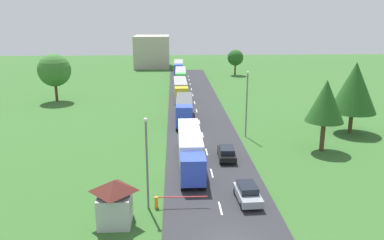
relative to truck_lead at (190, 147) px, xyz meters
name	(u,v)px	position (x,y,z in m)	size (l,w,h in m)	color
road	(204,141)	(2.19, 8.30, -2.04)	(10.00, 140.00, 0.06)	#2B2B30
lane_marking_centre	(205,145)	(2.19, 6.62, -2.01)	(0.16, 122.36, 0.01)	white
truck_lead	(190,147)	(0.00, 0.00, 0.00)	(2.52, 14.38, 3.49)	blue
truck_second	(184,108)	(-0.17, 18.75, 0.02)	(2.83, 12.43, 3.58)	blue
truck_third	(181,89)	(-0.45, 35.31, 0.09)	(2.67, 13.77, 3.64)	yellow
truck_fourth	(181,76)	(-0.12, 52.61, 0.02)	(2.69, 14.55, 3.50)	green
truck_fifth	(179,67)	(-0.38, 69.85, -0.02)	(2.76, 13.94, 3.40)	blue
car_lead	(248,193)	(4.79, -9.29, -1.20)	(2.08, 4.36, 1.57)	#8C939E
car_second	(227,153)	(4.32, 1.44, -1.24)	(2.07, 4.67, 1.48)	black
guard_booth	(115,202)	(-6.60, -12.58, -0.14)	(2.96, 3.18, 3.80)	#B2B2B7
barrier_gate	(165,200)	(-2.62, -10.08, -1.38)	(4.64, 0.28, 1.05)	orange
person_lead	(117,192)	(-7.02, -8.63, -1.20)	(0.38, 0.22, 1.68)	green
person_second	(116,220)	(-6.36, -13.67, -1.13)	(0.38, 0.23, 1.78)	red
person_third	(129,196)	(-5.81, -9.55, -1.12)	(0.38, 0.24, 1.80)	black
lamppost_lead	(147,159)	(-4.11, -10.10, 2.51)	(0.36, 0.36, 8.21)	slate
lamppost_second	(247,101)	(8.12, 10.09, 2.97)	(0.36, 0.36, 9.12)	slate
tree_oak	(54,70)	(-24.68, 34.58, 4.03)	(6.27, 6.27, 9.25)	#513823
tree_birch	(326,101)	(16.57, 3.97, 4.22)	(4.66, 4.66, 8.91)	#513823
tree_maple	(354,87)	(23.43, 11.28, 4.54)	(6.41, 6.41, 10.16)	#513823
tree_pine	(235,58)	(15.40, 66.96, 2.80)	(4.41, 4.41, 7.10)	#513823
distant_building	(152,51)	(-8.65, 86.07, 2.90)	(10.97, 13.44, 9.96)	#B2A899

